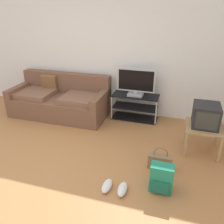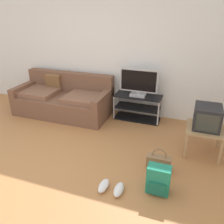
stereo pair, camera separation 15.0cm
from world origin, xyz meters
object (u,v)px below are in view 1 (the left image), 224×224
backpack (161,178)px  sneakers_pair (115,188)px  flat_tv (136,83)px  couch (61,100)px  crt_tv (206,115)px  side_table (203,129)px  tv_stand (135,107)px  handbag (160,161)px

backpack → sneakers_pair: bearing=-147.0°
flat_tv → sneakers_pair: size_ratio=2.31×
couch → crt_tv: size_ratio=4.63×
side_table → sneakers_pair: side_table is taller
side_table → crt_tv: size_ratio=1.27×
flat_tv → side_table: (1.28, -0.85, -0.40)m
couch → side_table: 2.95m
backpack → crt_tv: bearing=80.3°
couch → flat_tv: bearing=7.5°
sneakers_pair → flat_tv: bearing=95.2°
side_table → crt_tv: bearing=90.0°
tv_stand → side_table: size_ratio=1.69×
sneakers_pair → backpack: bearing=17.9°
couch → crt_tv: bearing=-12.2°
tv_stand → crt_tv: size_ratio=2.15×
tv_stand → side_table: bearing=-34.3°
backpack → sneakers_pair: 0.61m
crt_tv → handbag: crt_tv is taller
tv_stand → flat_tv: flat_tv is taller
crt_tv → backpack: bearing=-114.8°
crt_tv → handbag: bearing=-130.8°
backpack → handbag: (-0.06, 0.45, -0.06)m
side_table → backpack: bearing=-115.1°
crt_tv → backpack: (-0.52, -1.13, -0.45)m
flat_tv → side_table: flat_tv is taller
flat_tv → backpack: (0.76, -1.97, -0.60)m
tv_stand → backpack: bearing=-69.1°
couch → handbag: couch is taller
backpack → sneakers_pair: (-0.57, -0.18, -0.14)m
flat_tv → sneakers_pair: (0.19, -2.15, -0.75)m
couch → flat_tv: size_ratio=2.68×
couch → sneakers_pair: 2.65m
handbag → sneakers_pair: (-0.50, -0.63, -0.08)m
handbag → backpack: bearing=-81.9°
side_table → backpack: 1.25m
flat_tv → couch: bearing=-172.5°
side_table → sneakers_pair: bearing=-130.0°
couch → handbag: (2.29, -1.30, -0.19)m
flat_tv → side_table: 1.59m
side_table → handbag: size_ratio=1.57×
tv_stand → sneakers_pair: (0.19, -2.17, -0.21)m
flat_tv → crt_tv: 1.54m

